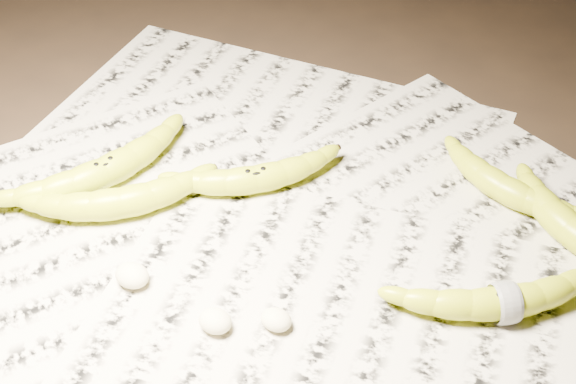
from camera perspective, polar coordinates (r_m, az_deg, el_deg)
The scene contains 12 objects.
ground at distance 0.84m, azimuth -0.59°, elevation -4.98°, with size 3.00×3.00×0.00m, color black.
newspaper_patch at distance 0.85m, azimuth 0.24°, elevation -3.91°, with size 0.90×0.70×0.01m, color beige.
banana_left_a at distance 0.93m, azimuth -12.95°, elevation 1.57°, with size 0.21×0.06×0.04m, color #AEB716, non-canonical shape.
banana_left_b at distance 0.89m, azimuth -11.77°, elevation -0.57°, with size 0.18×0.06×0.04m, color #AEB716, non-canonical shape.
banana_center at distance 0.90m, azimuth -2.34°, elevation 1.10°, with size 0.18×0.05×0.03m, color #AEB716, non-canonical shape.
banana_taped at distance 0.80m, azimuth 15.19°, elevation -7.43°, with size 0.20×0.05×0.03m, color #AEB716, non-canonical shape.
banana_upper_a at distance 0.92m, azimuth 15.06°, elevation 0.47°, with size 0.17×0.05×0.03m, color #AEB716, non-canonical shape.
banana_upper_b at distance 0.89m, azimuth 19.50°, elevation -2.36°, with size 0.18×0.06×0.04m, color #AEB716, non-canonical shape.
measuring_tape at distance 0.80m, azimuth 15.19°, elevation -7.43°, with size 0.04×0.04×0.00m, color white.
flesh_chunk_a at distance 0.82m, azimuth -11.06°, elevation -5.65°, with size 0.04×0.03×0.02m, color beige.
flesh_chunk_b at distance 0.77m, azimuth -5.22°, elevation -8.93°, with size 0.03×0.03×0.02m, color beige.
flesh_chunk_c at distance 0.77m, azimuth -0.85°, elevation -8.88°, with size 0.03×0.03×0.02m, color beige.
Camera 1 is at (0.32, -0.48, 0.61)m, focal length 50.00 mm.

